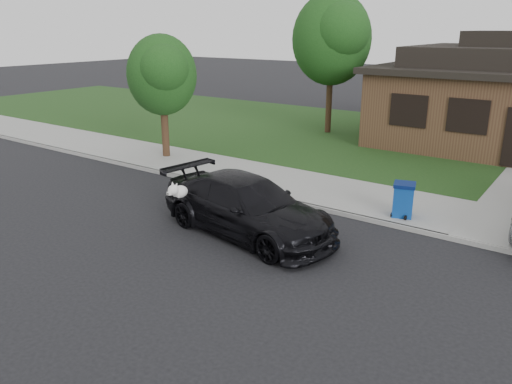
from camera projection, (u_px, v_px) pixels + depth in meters
The scene contains 8 objects.
ground at pixel (238, 252), 11.48m from camera, with size 120.00×120.00×0.00m, color black.
sidewalk at pixel (337, 193), 15.33m from camera, with size 60.00×3.00×0.12m, color gray.
curb at pixel (313, 207), 14.17m from camera, with size 60.00×0.12×0.12m, color gray.
lawn at pixel (421, 145), 21.52m from camera, with size 60.00×13.00×0.13m, color #193814.
sedan at pixel (247, 206), 12.28m from camera, with size 5.16×2.74×1.42m.
recycling_bin at pixel (403, 199), 13.18m from camera, with size 0.68×0.68×0.91m.
tree_0 at pixel (334, 37), 22.42m from camera, with size 3.78×3.60×6.34m.
tree_2 at pixel (162, 74), 18.46m from camera, with size 2.73×2.60×4.59m.
Camera 1 is at (6.40, -8.29, 4.91)m, focal length 35.00 mm.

